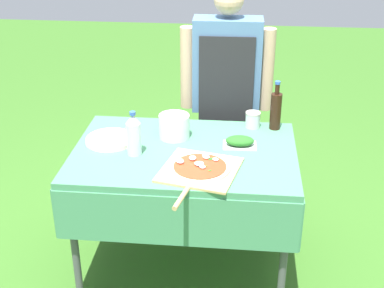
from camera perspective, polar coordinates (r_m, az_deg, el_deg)
ground_plane at (r=3.31m, az=-0.72°, el=-12.86°), size 12.00×12.00×0.00m
prep_table at (r=2.92m, az=-0.80°, el=-2.16°), size 1.22×0.84×0.78m
person_cook at (r=3.40m, az=3.68°, el=6.01°), size 0.58×0.20×1.55m
pizza_on_peel at (r=2.67m, az=0.78°, el=-2.69°), size 0.44×0.59×0.05m
oil_bottle at (r=3.12m, az=8.93°, el=3.59°), size 0.06×0.06×0.29m
water_bottle at (r=2.81m, az=-6.24°, el=1.02°), size 0.08×0.08×0.24m
herb_container at (r=2.92m, az=5.13°, el=0.27°), size 0.19×0.12×0.06m
mixing_tub at (r=3.00m, az=-1.91°, el=1.91°), size 0.17×0.17×0.13m
plate_stack at (r=3.00m, az=-8.70°, el=0.46°), size 0.27×0.27×0.02m
sauce_jar at (r=3.15m, az=6.50°, el=2.50°), size 0.09×0.09×0.09m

